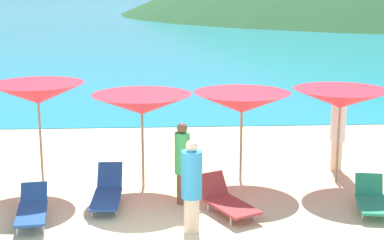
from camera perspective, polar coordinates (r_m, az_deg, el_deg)
name	(u,v)px	position (r m, az deg, el deg)	size (l,w,h in m)	color
ground_plane	(146,127)	(19.25, -4.58, -0.67)	(50.00, 100.00, 0.30)	beige
ocean_water	(157,0)	(238.01, -3.47, 11.73)	(650.00, 440.00, 0.02)	teal
umbrella_1	(38,94)	(12.92, -14.91, 2.53)	(2.18, 2.18, 2.34)	#9E7F59
umbrella_2	(142,104)	(12.54, -4.95, 1.54)	(2.24, 2.24, 2.11)	#9E7F59
umbrella_3	(242,103)	(12.99, 4.91, 1.71)	(2.38, 2.38, 2.07)	#9E7F59
umbrella_4	(341,99)	(13.25, 14.39, 2.05)	(2.21, 2.21, 2.15)	#9E7F59
lounge_chair_0	(372,199)	(12.12, 17.25, -7.42)	(0.80, 1.38, 0.62)	#268C66
lounge_chair_1	(226,200)	(11.49, 3.36, -7.84)	(1.19, 1.57, 0.67)	#A53333
lounge_chair_2	(32,208)	(11.45, -15.42, -8.33)	(0.73, 1.63, 0.55)	#1E478C
lounge_chair_4	(107,192)	(12.02, -8.32, -6.98)	(0.57, 1.66, 0.69)	#1E478C
beachgoer_1	(192,185)	(10.41, -0.04, -6.36)	(0.38, 0.38, 1.72)	beige
beachgoer_2	(182,161)	(11.77, -0.96, -4.06)	(0.31, 0.31, 1.70)	brown
beachgoer_3	(338,129)	(14.33, 14.13, -0.91)	(0.36, 0.36, 1.93)	beige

